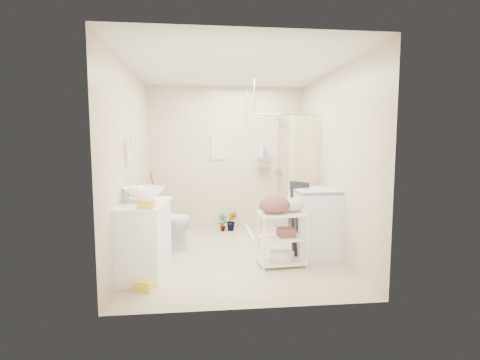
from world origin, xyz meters
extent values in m
plane|color=beige|center=(0.00, 0.00, 0.00)|extent=(3.20, 3.20, 0.00)
cube|color=silver|center=(0.00, 0.00, 2.60)|extent=(2.80, 3.20, 0.04)
cube|color=beige|center=(0.00, 1.60, 1.30)|extent=(2.80, 0.04, 2.60)
cube|color=beige|center=(0.00, -1.60, 1.30)|extent=(2.80, 0.04, 2.60)
cube|color=beige|center=(-1.40, 0.00, 1.30)|extent=(0.04, 3.20, 2.60)
cube|color=beige|center=(1.40, 0.00, 1.30)|extent=(0.04, 3.20, 2.60)
cube|color=white|center=(-1.16, -0.54, 0.44)|extent=(0.62, 1.02, 0.87)
imported|color=white|center=(-1.16, -0.44, 0.96)|extent=(0.58, 0.58, 0.17)
cube|color=yellow|center=(-1.05, -0.92, 0.92)|extent=(0.19, 0.15, 0.10)
cube|color=yellow|center=(-1.08, -1.05, 0.08)|extent=(0.33, 0.29, 0.15)
imported|color=silver|center=(-1.04, 0.42, 0.42)|extent=(0.86, 0.53, 0.84)
imported|color=brown|center=(-0.10, 1.39, 0.16)|extent=(0.17, 0.11, 0.31)
imported|color=brown|center=(0.07, 1.42, 0.18)|extent=(0.21, 0.18, 0.35)
cube|color=beige|center=(-0.15, 1.58, 1.50)|extent=(0.28, 0.03, 0.42)
imported|color=silver|center=(0.64, 1.53, 1.45)|extent=(0.11, 0.11, 0.26)
imported|color=#4B5FB1|center=(0.68, 1.51, 1.40)|extent=(0.07, 0.08, 0.16)
cube|color=silver|center=(1.14, -0.10, 0.47)|extent=(0.65, 0.67, 0.95)
camera|label=1|loc=(-0.43, -4.75, 1.58)|focal=26.00mm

